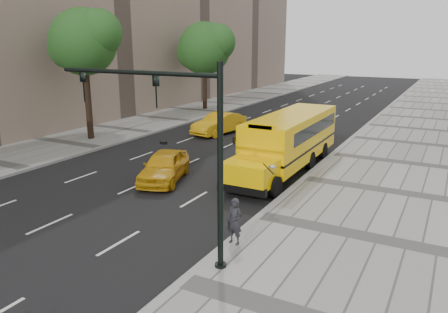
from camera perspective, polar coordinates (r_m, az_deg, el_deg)
The scene contains 12 objects.
ground at distance 25.16m, azimuth -2.69°, elevation -1.15°, with size 140.00×140.00×0.00m, color black.
sidewalk_museum at distance 21.81m, azimuth 25.57°, elevation -4.99°, with size 12.00×140.00×0.15m, color gray.
sidewalk_far at distance 32.06m, azimuth -19.82°, elevation 1.63°, with size 6.00×140.00×0.15m, color gray.
curb_museum at distance 22.76m, azimuth 10.39°, elevation -2.93°, with size 0.30×140.00×0.15m, color gray.
curb_far at distance 29.93m, azimuth -15.95°, elevation 1.05°, with size 0.30×140.00×0.15m, color gray.
tree_b at distance 32.09m, azimuth -17.79°, elevation 14.13°, with size 5.11×4.54×9.14m.
tree_c at distance 44.82m, azimuth -2.48°, elevation 13.98°, with size 5.85×5.20×8.80m.
school_bus at distance 24.50m, azimuth 8.61°, elevation 2.52°, with size 2.96×11.56×3.19m.
taxi_near at distance 22.40m, azimuth -7.81°, elevation -1.25°, with size 1.82×4.52×1.54m, color #D3970F.
taxi_far at distance 33.47m, azimuth -0.63°, elevation 4.33°, with size 1.70×4.88×1.61m, color #D3970F.
pedestrian at distance 15.07m, azimuth 1.40°, elevation -8.48°, with size 0.60×0.39×1.64m, color #222127.
traffic_signal at distance 13.29m, azimuth -5.82°, elevation 2.41°, with size 6.18×0.36×6.40m.
Camera 1 is at (12.50, -20.70, 6.95)m, focal length 35.00 mm.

